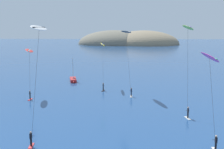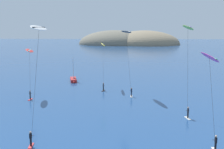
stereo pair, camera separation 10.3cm
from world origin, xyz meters
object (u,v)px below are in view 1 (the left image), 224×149
Objects in this scene: kitesurfer_black at (126,37)px; kitesurfer_magenta at (210,62)px; kitesurfer_yellow at (103,48)px; kitesurfer_white at (39,37)px; kitesurfer_red at (29,54)px; kitesurfer_lime at (188,35)px; sailboat_near at (73,79)px.

kitesurfer_black reaches higher than kitesurfer_magenta.
kitesurfer_magenta is 31.61m from kitesurfer_yellow.
kitesurfer_white is 1.47× the size of kitesurfer_red.
kitesurfer_lime is 23.72m from kitesurfer_yellow.
sailboat_near is 0.45× the size of kitesurfer_lime.
kitesurfer_black is 18.61m from kitesurfer_red.
kitesurfer_white is 20.12m from kitesurfer_magenta.
kitesurfer_white is (-10.41, -21.99, 0.70)m from kitesurfer_black.
kitesurfer_magenta is (19.92, -0.40, -2.83)m from kitesurfer_white.
kitesurfer_red is at bearing -144.49° from kitesurfer_yellow.
kitesurfer_lime reaches higher than kitesurfer_magenta.
kitesurfer_black is at bearing 112.99° from kitesurfer_magenta.
kitesurfer_red is at bearing 145.62° from kitesurfer_magenta.
kitesurfer_white is at bearing 178.84° from kitesurfer_magenta.
kitesurfer_lime is at bearing -19.74° from kitesurfer_red.
kitesurfer_black is 8.06m from kitesurfer_yellow.
kitesurfer_lime is at bearing 24.43° from kitesurfer_white.
sailboat_near is at bearing 139.15° from kitesurfer_black.
kitesurfer_white is 21.19m from kitesurfer_lime.
kitesurfer_white is (2.23, -32.93, 11.11)m from sailboat_near.
kitesurfer_yellow reaches higher than kitesurfer_red.
kitesurfer_red is 0.89× the size of kitesurfer_magenta.
kitesurfer_lime is (19.30, 8.77, -0.00)m from kitesurfer_white.
kitesurfer_white is 1.31× the size of kitesurfer_magenta.
kitesurfer_lime reaches higher than sailboat_near.
kitesurfer_yellow is at bearing -34.81° from sailboat_near.
kitesurfer_magenta is (22.15, -33.33, 8.28)m from sailboat_near.
kitesurfer_white is 0.99× the size of kitesurfer_lime.
kitesurfer_magenta is at bearing -56.40° from sailboat_near.
kitesurfer_red is (-18.00, -3.58, -3.13)m from kitesurfer_black.
kitesurfer_lime is (8.88, -13.23, 0.70)m from kitesurfer_black.
kitesurfer_magenta is (9.50, -22.40, -2.14)m from kitesurfer_black.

